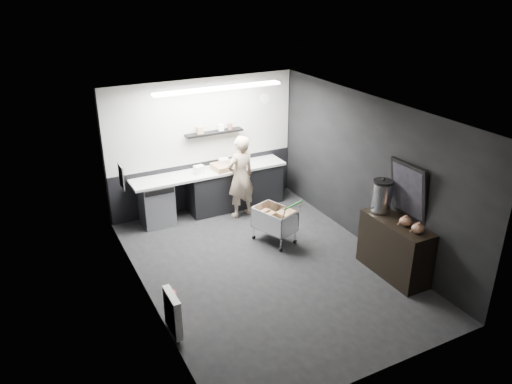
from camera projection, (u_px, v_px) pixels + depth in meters
floor at (267, 267)px, 8.42m from camera, size 5.50×5.50×0.00m
ceiling at (269, 111)px, 7.33m from camera, size 5.50×5.50×0.00m
wall_back at (203, 145)px, 10.11m from camera, size 5.50×0.00×5.50m
wall_front at (383, 283)px, 5.64m from camera, size 5.50×0.00×5.50m
wall_left at (143, 221)px, 7.04m from camera, size 0.00×5.50×5.50m
wall_right at (368, 173)px, 8.71m from camera, size 0.00×5.50×5.50m
kitchen_wall_panel at (202, 121)px, 9.89m from camera, size 3.95×0.02×1.70m
dado_panel at (205, 184)px, 10.44m from camera, size 3.95×0.02×1.00m
floating_shelf at (214, 132)px, 9.98m from camera, size 1.20×0.22×0.04m
wall_clock at (265, 99)px, 10.35m from camera, size 0.20×0.03×0.20m
poster at (121, 177)px, 8.02m from camera, size 0.02×0.30×0.40m
poster_red_band at (121, 173)px, 7.99m from camera, size 0.02×0.22×0.10m
radiator at (173, 313)px, 6.74m from camera, size 0.10×0.50×0.60m
ceiling_strip at (219, 89)px, 8.84m from camera, size 2.40×0.20×0.04m
prep_counter at (217, 190)px, 10.26m from camera, size 3.20×0.61×0.90m
person at (241, 177)px, 9.88m from camera, size 0.68×0.51×1.69m
shopping_cart at (274, 221)px, 9.06m from camera, size 0.73×0.97×0.89m
sideboard at (394, 240)px, 8.04m from camera, size 0.54×1.27×1.91m
fire_extinguisher at (172, 303)px, 7.10m from camera, size 0.15×0.15×0.51m
cardboard_box at (227, 166)px, 10.11m from camera, size 0.59×0.46×0.11m
pink_tub at (224, 163)px, 10.11m from camera, size 0.21×0.21×0.21m
white_container at (199, 170)px, 9.84m from camera, size 0.21×0.17×0.17m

